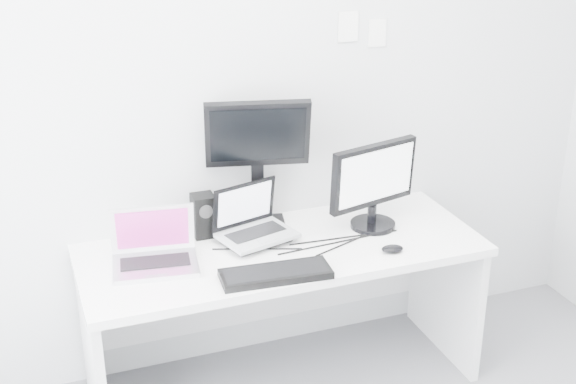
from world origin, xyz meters
The scene contains 11 objects.
back_wall centered at (0.00, 1.60, 1.35)m, with size 3.60×3.60×0.00m, color silver.
desk centered at (0.00, 1.25, 0.36)m, with size 1.80×0.70×0.73m, color white.
macbook centered at (-0.57, 1.24, 0.86)m, with size 0.36×0.27×0.27m, color silver.
speaker centered at (-0.30, 1.48, 0.83)m, with size 0.10×0.10×0.20m, color black.
dell_laptop centered at (-0.09, 1.33, 0.86)m, with size 0.32×0.25×0.27m, color #A2A5A9.
rear_monitor centered at (-0.03, 1.49, 1.05)m, with size 0.47×0.17×0.64m, color black.
samsung_monitor centered at (0.47, 1.30, 0.94)m, with size 0.46×0.21×0.42m, color black.
keyboard centered at (-0.12, 1.00, 0.75)m, with size 0.46×0.16×0.03m, color black.
mouse centered at (0.44, 1.03, 0.75)m, with size 0.10×0.06×0.03m, color black.
wall_note_0 centered at (0.45, 1.59, 1.62)m, with size 0.10×0.00×0.14m, color white.
wall_note_1 centered at (0.60, 1.59, 1.58)m, with size 0.09×0.00×0.13m, color white.
Camera 1 is at (-1.06, -1.70, 2.31)m, focal length 48.91 mm.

